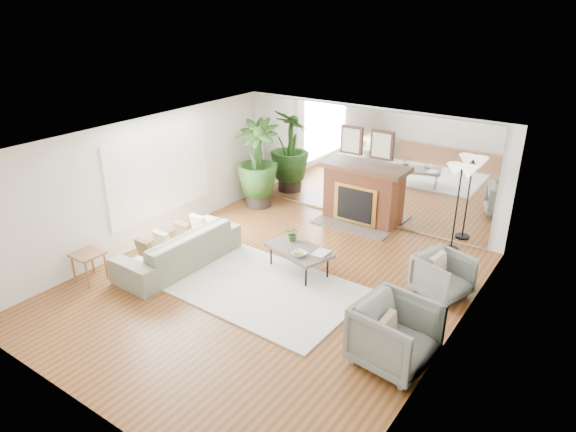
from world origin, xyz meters
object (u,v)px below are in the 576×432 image
Objects in this scene: fireplace at (360,194)px; side_table at (88,257)px; potted_ficus at (257,161)px; floor_lamp at (461,178)px; coffee_table at (299,250)px; sofa at (179,248)px; armchair_back at (443,276)px; armchair_front at (395,335)px.

fireplace is 3.82× the size of side_table.
side_table is (-2.65, -4.87, -0.21)m from fireplace.
potted_ficus is 1.18× the size of floor_lamp.
sofa reaches higher than coffee_table.
armchair_back is at bearing -16.00° from potted_ficus.
armchair_back is 2.08m from floor_lamp.
potted_ficus is (-4.89, 1.40, 0.73)m from armchair_back.
armchair_back is 0.46× the size of floor_lamp.
coffee_table is 0.55× the size of sofa.
potted_ficus reaches higher than floor_lamp.
armchair_front is (0.06, -2.03, 0.09)m from armchair_back.
sofa is 3.02× the size of armchair_back.
armchair_back is 1.48× the size of side_table.
potted_ficus reaches higher than armchair_front.
coffee_table is 0.77× the size of floor_lamp.
side_table is (-5.15, -3.00, 0.09)m from armchair_back.
side_table is 6.77m from floor_lamp.
fireplace is at bearing 40.22° from armchair_front.
floor_lamp is (4.76, 4.71, 1.03)m from side_table.
potted_ficus is at bearing 93.26° from armchair_back.
armchair_front is at bearing -83.14° from floor_lamp.
coffee_table is (0.15, -2.57, -0.23)m from fireplace.
armchair_back is at bearing 112.85° from sofa.
armchair_front is (2.41, -1.33, 0.02)m from coffee_table.
potted_ficus is (-2.40, -0.46, 0.43)m from fireplace.
armchair_back is 0.39× the size of potted_ficus.
fireplace reaches higher than potted_ficus.
side_table is at bearing 107.46° from armchair_front.
sofa is 5.32m from floor_lamp.
fireplace reaches higher than floor_lamp.
armchair_front is at bearing -34.76° from potted_ficus.
floor_lamp is at bearing 13.82° from armchair_front.
armchair_front is at bearing 86.91° from sofa.
armchair_back is at bearing 16.58° from coffee_table.
armchair_front is at bearing -159.05° from armchair_back.
floor_lamp is at bearing 44.69° from side_table.
fireplace is 4.02m from sofa.
coffee_table is at bearing -39.62° from potted_ficus.
side_table is 4.46m from potted_ficus.
sofa is at bearing 92.77° from armchair_front.
armchair_back is (4.30, 1.72, 0.01)m from sofa.
armchair_front is at bearing -56.74° from fireplace.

